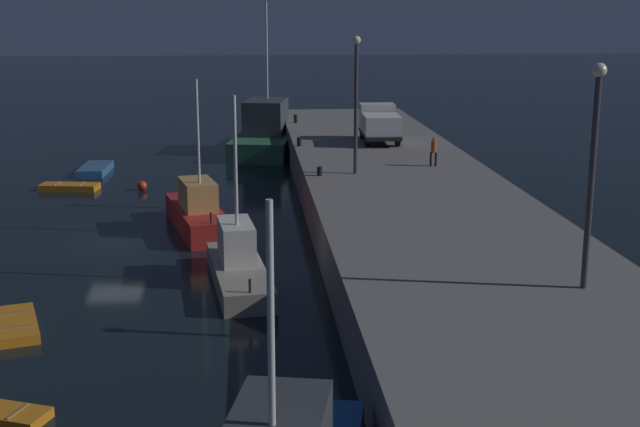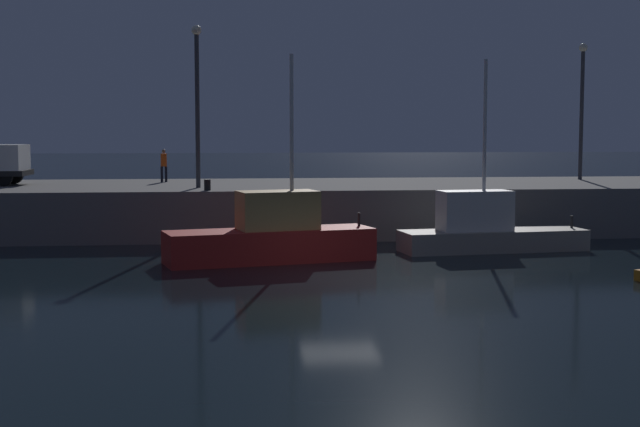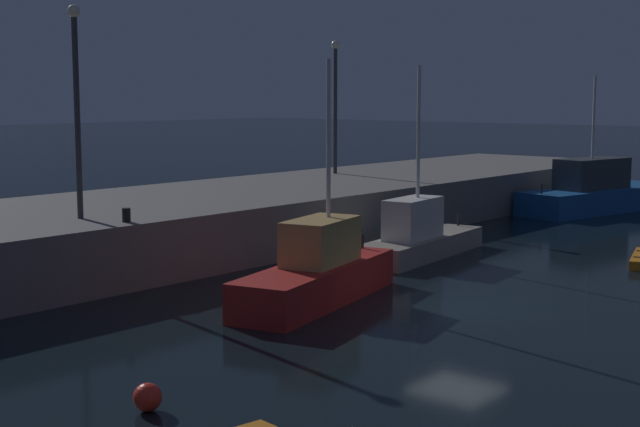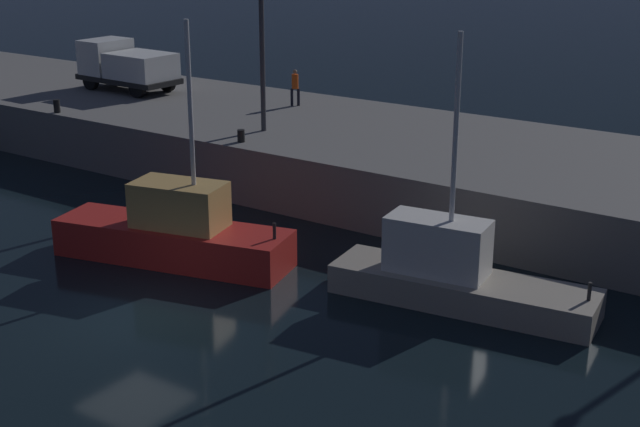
% 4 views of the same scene
% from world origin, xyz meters
% --- Properties ---
extents(ground_plane, '(320.00, 320.00, 0.00)m').
position_xyz_m(ground_plane, '(0.00, 0.00, 0.00)').
color(ground_plane, black).
extents(pier_quay, '(68.28, 10.20, 2.20)m').
position_xyz_m(pier_quay, '(0.00, 14.43, 1.10)').
color(pier_quay, slate).
rests_on(pier_quay, ground).
extents(fishing_trawler_red, '(11.15, 5.11, 7.40)m').
position_xyz_m(fishing_trawler_red, '(24.98, 6.61, 1.02)').
color(fishing_trawler_red, '#195193').
rests_on(fishing_trawler_red, ground).
extents(fishing_boat_blue, '(7.81, 3.71, 7.49)m').
position_xyz_m(fishing_boat_blue, '(-1.99, 3.87, 0.92)').
color(fishing_boat_blue, red).
rests_on(fishing_boat_blue, ground).
extents(fishing_boat_orange, '(7.58, 2.84, 7.50)m').
position_xyz_m(fishing_boat_orange, '(6.61, 5.91, 0.82)').
color(fishing_boat_orange, gray).
rests_on(fishing_boat_orange, ground).
extents(mooring_buoy_near, '(0.59, 0.59, 0.59)m').
position_xyz_m(mooring_buoy_near, '(-11.85, 0.02, 0.30)').
color(mooring_buoy_near, red).
rests_on(mooring_buoy_near, ground).
extents(lamp_post_west, '(0.44, 0.44, 7.15)m').
position_xyz_m(lamp_post_west, '(-4.82, 12.05, 6.42)').
color(lamp_post_west, '#38383D').
rests_on(lamp_post_west, pier_quay).
extents(lamp_post_east, '(0.44, 0.44, 6.99)m').
position_xyz_m(lamp_post_east, '(14.72, 16.80, 6.34)').
color(lamp_post_east, '#38383D').
rests_on(lamp_post_east, pier_quay).
extents(bollard_west, '(0.28, 0.28, 0.47)m').
position_xyz_m(bollard_west, '(-4.39, 10.12, 2.43)').
color(bollard_west, black).
rests_on(bollard_west, pier_quay).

